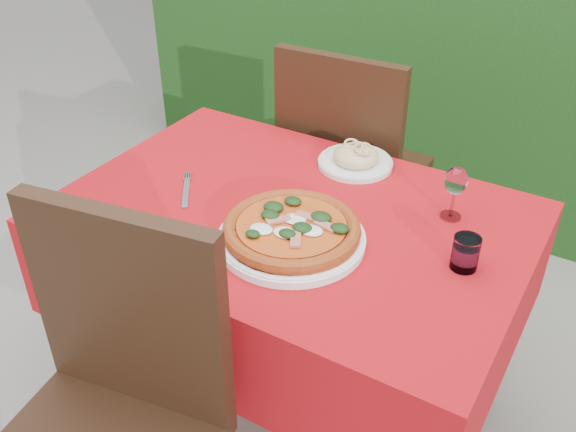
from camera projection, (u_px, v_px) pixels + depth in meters
The scene contains 10 objects.
ground at pixel (291, 397), 2.16m from camera, with size 60.00×60.00×0.00m, color slate.
hedge at pixel (476, 10), 2.76m from camera, with size 3.20×0.55×1.78m.
dining_table at pixel (291, 256), 1.83m from camera, with size 1.26×0.86×0.75m.
chair_near at pixel (110, 409), 1.38m from camera, with size 0.53×0.53×1.03m.
chair_far at pixel (348, 162), 2.33m from camera, with size 0.47×0.47×1.01m.
pizza_plate at pixel (291, 232), 1.61m from camera, with size 0.44×0.44×0.07m.
pasta_plate at pixel (356, 159), 1.95m from camera, with size 0.23×0.23×0.06m.
water_glass at pixel (465, 254), 1.52m from camera, with size 0.07×0.07×0.09m.
wine_glass at pixel (456, 183), 1.66m from camera, with size 0.06×0.06×0.15m.
fork at pixel (186, 193), 1.82m from camera, with size 0.03×0.22×0.01m, color silver.
Camera 1 is at (0.75, -1.26, 1.70)m, focal length 40.00 mm.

